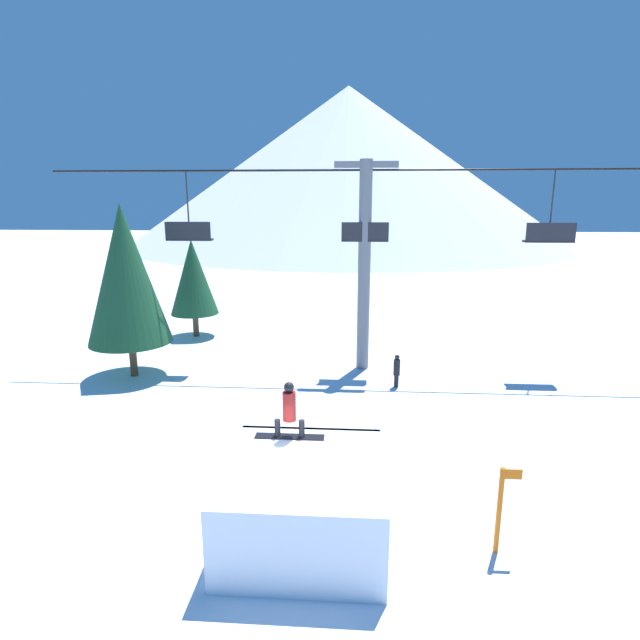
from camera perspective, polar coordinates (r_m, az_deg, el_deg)
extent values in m
plane|color=white|center=(10.71, -3.33, -24.94)|extent=(220.00, 220.00, 0.00)
cone|color=silver|center=(81.41, 3.20, 17.00)|extent=(67.84, 67.84, 23.73)
cube|color=white|center=(10.56, -1.80, -20.04)|extent=(3.12, 3.26, 1.65)
cube|color=silver|center=(11.54, -1.04, -12.42)|extent=(3.12, 0.10, 0.06)
cube|color=black|center=(11.15, -3.48, -13.16)|extent=(1.51, 0.26, 0.03)
cylinder|color=black|center=(11.09, -4.88, -12.16)|extent=(0.13, 0.13, 0.37)
cylinder|color=black|center=(11.03, -2.11, -12.28)|extent=(0.13, 0.13, 0.37)
cylinder|color=red|center=(10.85, -3.54, -9.80)|extent=(0.28, 0.28, 0.64)
sphere|color=black|center=(10.69, -3.57, -7.67)|extent=(0.22, 0.22, 0.22)
cylinder|color=slate|center=(19.73, 5.07, 5.91)|extent=(0.49, 0.49, 8.20)
cube|color=slate|center=(19.62, 5.31, 17.28)|extent=(2.40, 0.24, 0.24)
cylinder|color=black|center=(19.60, 5.30, 16.70)|extent=(24.41, 0.08, 0.08)
cylinder|color=#28282D|center=(20.62, -14.88, 12.51)|extent=(0.06, 0.06, 2.62)
cube|color=#232328|center=(20.67, -14.66, 8.89)|extent=(1.80, 0.44, 0.08)
cube|color=#232328|center=(20.47, -14.88, 9.82)|extent=(1.80, 0.08, 0.70)
cylinder|color=#28282D|center=(19.57, 5.22, 12.87)|extent=(0.06, 0.06, 2.62)
cube|color=#232328|center=(19.62, 5.14, 9.05)|extent=(1.80, 0.44, 0.08)
cube|color=#232328|center=(19.42, 5.17, 10.04)|extent=(1.80, 0.08, 0.70)
cylinder|color=#28282D|center=(20.89, 24.97, 11.74)|extent=(0.06, 0.06, 2.62)
cube|color=#232328|center=(20.94, 24.62, 8.17)|extent=(1.80, 0.44, 0.08)
cube|color=#232328|center=(20.75, 24.89, 9.08)|extent=(1.80, 0.08, 0.70)
cylinder|color=#4C3823|center=(20.78, -20.57, -4.17)|extent=(0.28, 0.28, 1.36)
cone|color=#194728|center=(20.09, -21.33, 4.87)|extent=(3.12, 3.12, 5.25)
cylinder|color=#4C3823|center=(25.96, -14.00, -0.53)|extent=(0.29, 0.29, 1.17)
cone|color=#194728|center=(25.50, -14.31, 4.79)|extent=(2.36, 2.36, 3.70)
cylinder|color=orange|center=(10.72, 19.79, -19.83)|extent=(0.10, 0.10, 1.80)
cube|color=orange|center=(10.38, 21.14, -16.12)|extent=(0.36, 0.02, 0.20)
cylinder|color=black|center=(18.66, 8.71, -6.90)|extent=(0.17, 0.17, 0.45)
cylinder|color=black|center=(18.49, 8.77, -5.37)|extent=(0.24, 0.24, 0.60)
sphere|color=#232328|center=(18.37, 8.81, -4.22)|extent=(0.18, 0.18, 0.18)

